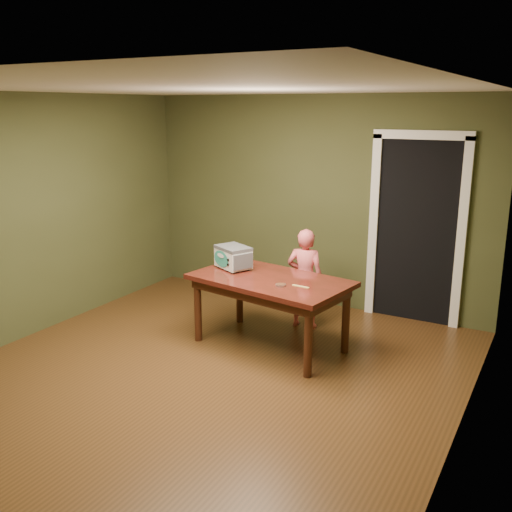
{
  "coord_description": "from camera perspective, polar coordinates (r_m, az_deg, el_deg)",
  "views": [
    {
      "loc": [
        2.81,
        -3.98,
        2.45
      ],
      "look_at": [
        0.02,
        1.0,
        0.95
      ],
      "focal_mm": 40.0,
      "sensor_mm": 36.0,
      "label": 1
    }
  ],
  "objects": [
    {
      "name": "room_shell",
      "position": [
        4.93,
        -5.95,
        5.97
      ],
      "size": [
        4.52,
        5.02,
        2.61
      ],
      "color": "#3F4525",
      "rests_on": "ground"
    },
    {
      "name": "spatula",
      "position": [
        5.57,
        4.49,
        -3.05
      ],
      "size": [
        0.18,
        0.04,
        0.01
      ],
      "primitive_type": "cube",
      "rotation": [
        0.0,
        0.0,
        -0.07
      ],
      "color": "#E9CC65",
      "rests_on": "dining_table"
    },
    {
      "name": "floor",
      "position": [
        5.45,
        -5.47,
        -12.04
      ],
      "size": [
        5.0,
        5.0,
        0.0
      ],
      "primitive_type": "plane",
      "color": "#503017",
      "rests_on": "ground"
    },
    {
      "name": "doorway",
      "position": [
        7.07,
        16.31,
        2.75
      ],
      "size": [
        1.1,
        0.66,
        2.25
      ],
      "color": "black",
      "rests_on": "ground"
    },
    {
      "name": "toy_oven",
      "position": [
        6.15,
        -2.31,
        -0.05
      ],
      "size": [
        0.46,
        0.41,
        0.25
      ],
      "rotation": [
        0.0,
        0.0,
        -0.45
      ],
      "color": "#4C4F54",
      "rests_on": "dining_table"
    },
    {
      "name": "child",
      "position": [
        6.46,
        4.92,
        -2.24
      ],
      "size": [
        0.46,
        0.34,
        1.14
      ],
      "primitive_type": "imported",
      "rotation": [
        0.0,
        0.0,
        3.32
      ],
      "color": "#ED6166",
      "rests_on": "floor"
    },
    {
      "name": "baking_pan",
      "position": [
        5.58,
        2.48,
        -2.91
      ],
      "size": [
        0.1,
        0.1,
        0.02
      ],
      "color": "silver",
      "rests_on": "dining_table"
    },
    {
      "name": "dining_table",
      "position": [
        5.87,
        1.42,
        -3.15
      ],
      "size": [
        1.72,
        1.13,
        0.75
      ],
      "rotation": [
        0.0,
        0.0,
        -0.15
      ],
      "color": "#38140C",
      "rests_on": "floor"
    }
  ]
}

